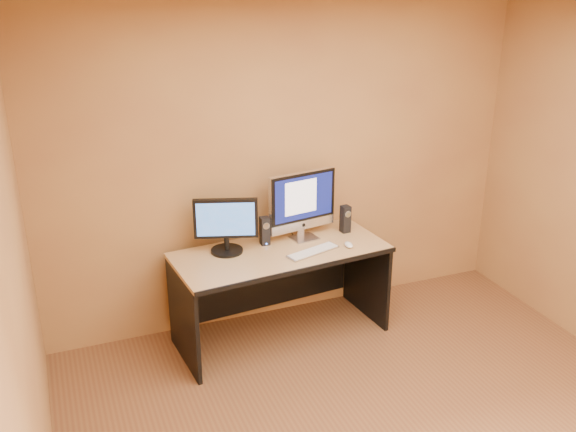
{
  "coord_description": "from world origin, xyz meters",
  "views": [
    {
      "loc": [
        -1.81,
        -2.59,
        2.82
      ],
      "look_at": [
        -0.19,
        1.49,
        1.08
      ],
      "focal_mm": 40.0,
      "sensor_mm": 36.0,
      "label": 1
    }
  ],
  "objects": [
    {
      "name": "imac",
      "position": [
        0.05,
        1.74,
        1.04
      ],
      "size": [
        0.61,
        0.31,
        0.56
      ],
      "primitive_type": null,
      "rotation": [
        0.0,
        0.0,
        0.16
      ],
      "color": "silver",
      "rests_on": "desk"
    },
    {
      "name": "speaker_right",
      "position": [
        0.41,
        1.74,
        0.87
      ],
      "size": [
        0.08,
        0.08,
        0.23
      ],
      "primitive_type": null,
      "rotation": [
        0.0,
        0.0,
        0.08
      ],
      "color": "black",
      "rests_on": "desk"
    },
    {
      "name": "ceiling",
      "position": [
        0.0,
        0.0,
        2.6
      ],
      "size": [
        4.0,
        4.0,
        0.0
      ],
      "primitive_type": "plane",
      "color": "white",
      "rests_on": "walls"
    },
    {
      "name": "mouse",
      "position": [
        0.31,
        1.46,
        0.78
      ],
      "size": [
        0.07,
        0.11,
        0.04
      ],
      "primitive_type": "ellipsoid",
      "rotation": [
        0.0,
        0.0,
        -0.1
      ],
      "color": "silver",
      "rests_on": "desk"
    },
    {
      "name": "cable_b",
      "position": [
        0.0,
        1.91,
        0.76
      ],
      "size": [
        0.05,
        0.18,
        0.01
      ],
      "primitive_type": "cylinder",
      "rotation": [
        1.57,
        0.0,
        -0.21
      ],
      "color": "black",
      "rests_on": "desk"
    },
    {
      "name": "desk",
      "position": [
        -0.21,
        1.59,
        0.38
      ],
      "size": [
        1.7,
        0.86,
        0.76
      ],
      "primitive_type": null,
      "rotation": [
        0.0,
        0.0,
        0.09
      ],
      "color": "tan",
      "rests_on": "ground"
    },
    {
      "name": "speaker_left",
      "position": [
        -0.28,
        1.75,
        0.87
      ],
      "size": [
        0.07,
        0.08,
        0.23
      ],
      "primitive_type": null,
      "rotation": [
        0.0,
        0.0,
        -0.02
      ],
      "color": "black",
      "rests_on": "desk"
    },
    {
      "name": "second_monitor",
      "position": [
        -0.6,
        1.72,
        0.97
      ],
      "size": [
        0.54,
        0.39,
        0.43
      ],
      "primitive_type": null,
      "rotation": [
        0.0,
        0.0,
        -0.31
      ],
      "color": "black",
      "rests_on": "desk"
    },
    {
      "name": "walls",
      "position": [
        0.0,
        0.0,
        1.3
      ],
      "size": [
        4.0,
        4.0,
        2.6
      ],
      "primitive_type": null,
      "color": "#A47A42",
      "rests_on": "ground"
    },
    {
      "name": "keyboard",
      "position": [
        0.01,
        1.47,
        0.77
      ],
      "size": [
        0.46,
        0.24,
        0.02
      ],
      "primitive_type": "cube",
      "rotation": [
        0.0,
        0.0,
        0.29
      ],
      "color": "#AFAFB4",
      "rests_on": "desk"
    },
    {
      "name": "cable_a",
      "position": [
        0.08,
        1.85,
        0.76
      ],
      "size": [
        0.14,
        0.19,
        0.01
      ],
      "primitive_type": "cylinder",
      "rotation": [
        1.57,
        0.0,
        0.64
      ],
      "color": "black",
      "rests_on": "desk"
    }
  ]
}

